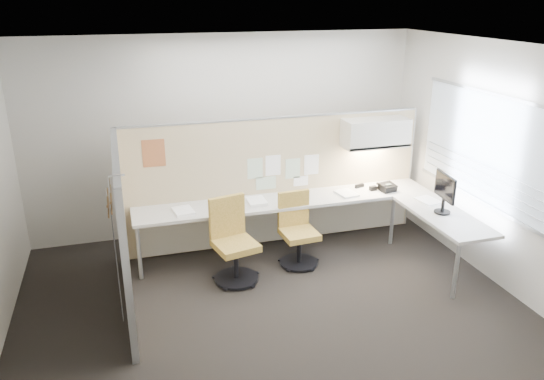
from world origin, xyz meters
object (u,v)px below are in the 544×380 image
object	(u,v)px
desk	(314,210)
monitor	(445,191)
chair_left	(233,243)
chair_right	(297,232)
phone	(387,187)

from	to	relation	value
desk	monitor	xyz separation A→B (m)	(1.37, -0.85, 0.42)
chair_left	chair_right	xyz separation A→B (m)	(0.87, 0.16, -0.04)
desk	phone	xyz separation A→B (m)	(1.09, 0.05, 0.18)
chair_left	monitor	bearing A→B (deg)	-22.02
desk	chair_left	distance (m)	1.27
chair_left	monitor	size ratio (longest dim) A/B	2.01
phone	chair_left	bearing A→B (deg)	-179.10
desk	monitor	size ratio (longest dim) A/B	7.97
desk	monitor	distance (m)	1.66
chair_left	chair_right	bearing A→B (deg)	-1.86
monitor	desk	bearing A→B (deg)	65.36
desk	chair_left	world-z (taller)	chair_left
chair_left	desk	bearing A→B (deg)	6.79
chair_right	monitor	distance (m)	1.88
desk	phone	size ratio (longest dim) A/B	16.69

